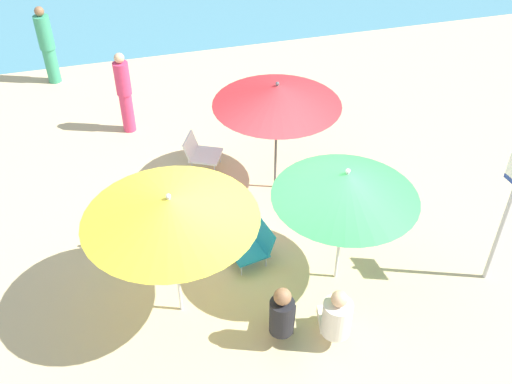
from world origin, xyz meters
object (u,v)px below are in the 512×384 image
at_px(person_d, 282,314).
at_px(beach_chair_a, 254,245).
at_px(person_a, 336,316).
at_px(beach_chair_b, 200,152).
at_px(person_c, 124,93).
at_px(umbrella_red, 277,95).
at_px(beach_chair_c, 129,237).
at_px(person_b, 47,45).
at_px(umbrella_yellow, 170,209).
at_px(warning_sign, 509,206).
at_px(umbrella_green, 346,185).

bearing_deg(person_d, beach_chair_a, 21.84).
height_order(person_a, person_d, person_d).
bearing_deg(beach_chair_b, person_c, 150.52).
height_order(umbrella_red, person_d, umbrella_red).
relative_size(beach_chair_c, person_d, 0.73).
relative_size(beach_chair_a, person_b, 0.39).
height_order(umbrella_yellow, warning_sign, warning_sign).
xyz_separation_m(beach_chair_b, person_c, (-1.06, 1.56, 0.47)).
relative_size(person_c, person_d, 1.62).
height_order(umbrella_green, person_b, umbrella_green).
relative_size(person_b, person_d, 1.71).
xyz_separation_m(beach_chair_c, person_c, (0.34, 3.31, 0.53)).
height_order(umbrella_red, beach_chair_a, umbrella_red).
distance_m(person_b, warning_sign, 9.49).
relative_size(beach_chair_b, person_b, 0.45).
relative_size(umbrella_yellow, beach_chair_b, 2.79).
xyz_separation_m(umbrella_red, person_c, (-2.13, 2.44, -0.93)).
bearing_deg(warning_sign, beach_chair_a, 154.09).
height_order(umbrella_red, beach_chair_b, umbrella_red).
relative_size(umbrella_green, beach_chair_a, 2.88).
relative_size(person_b, person_c, 1.05).
bearing_deg(beach_chair_c, umbrella_green, 48.16).
height_order(person_a, person_b, person_b).
bearing_deg(umbrella_red, person_b, 125.63).
distance_m(beach_chair_c, person_c, 3.37).
height_order(umbrella_red, umbrella_yellow, umbrella_red).
distance_m(umbrella_green, beach_chair_b, 3.55).
xyz_separation_m(beach_chair_c, warning_sign, (4.67, -1.86, 1.03)).
bearing_deg(umbrella_yellow, umbrella_green, 0.07).
xyz_separation_m(umbrella_green, person_a, (-0.43, -1.00, -1.16)).
distance_m(beach_chair_a, person_b, 6.96).
xyz_separation_m(beach_chair_a, person_a, (0.57, -1.63, 0.17)).
bearing_deg(person_b, umbrella_green, -57.20).
distance_m(person_b, person_d, 8.29).
distance_m(person_c, warning_sign, 6.77).
height_order(umbrella_yellow, person_a, umbrella_yellow).
bearing_deg(person_c, beach_chair_c, -113.87).
height_order(beach_chair_a, beach_chair_b, beach_chair_b).
height_order(person_c, warning_sign, warning_sign).
xyz_separation_m(beach_chair_a, person_d, (-0.05, -1.46, 0.21)).
bearing_deg(beach_chair_b, beach_chair_a, -56.92).
xyz_separation_m(umbrella_red, person_d, (-0.84, -3.00, -1.23)).
distance_m(beach_chair_b, person_d, 3.89).
distance_m(person_d, warning_sign, 3.16).
relative_size(beach_chair_c, person_b, 0.43).
height_order(umbrella_yellow, beach_chair_a, umbrella_yellow).
relative_size(umbrella_yellow, person_c, 1.32).
height_order(beach_chair_a, person_a, person_a).
distance_m(umbrella_green, warning_sign, 2.10).
xyz_separation_m(beach_chair_b, person_a, (0.86, -4.05, 0.12)).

